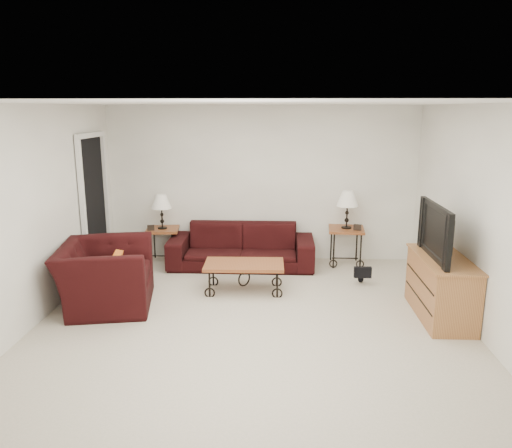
{
  "coord_description": "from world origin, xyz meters",
  "views": [
    {
      "loc": [
        0.31,
        -5.45,
        2.44
      ],
      "look_at": [
        0.0,
        0.7,
        1.0
      ],
      "focal_mm": 34.58,
      "sensor_mm": 36.0,
      "label": 1
    }
  ],
  "objects_px": {
    "side_table_right": "(346,246)",
    "armchair": "(106,275)",
    "coffee_table": "(244,277)",
    "backpack": "(361,266)",
    "television": "(444,231)",
    "lamp_right": "(347,210)",
    "tv_stand": "(441,287)",
    "side_table_left": "(163,245)",
    "sofa": "(241,246)",
    "lamp_left": "(162,212)"
  },
  "relations": [
    {
      "from": "side_table_left",
      "to": "television",
      "type": "height_order",
      "value": "television"
    },
    {
      "from": "side_table_left",
      "to": "side_table_right",
      "type": "relative_size",
      "value": 0.93
    },
    {
      "from": "side_table_right",
      "to": "coffee_table",
      "type": "height_order",
      "value": "side_table_right"
    },
    {
      "from": "side_table_left",
      "to": "lamp_left",
      "type": "distance_m",
      "value": 0.56
    },
    {
      "from": "side_table_right",
      "to": "lamp_right",
      "type": "bearing_deg",
      "value": 0.0
    },
    {
      "from": "side_table_left",
      "to": "tv_stand",
      "type": "bearing_deg",
      "value": -27.79
    },
    {
      "from": "sofa",
      "to": "backpack",
      "type": "distance_m",
      "value": 1.9
    },
    {
      "from": "sofa",
      "to": "side_table_right",
      "type": "bearing_deg",
      "value": 6.2
    },
    {
      "from": "backpack",
      "to": "television",
      "type": "bearing_deg",
      "value": -47.8
    },
    {
      "from": "backpack",
      "to": "coffee_table",
      "type": "bearing_deg",
      "value": -155.6
    },
    {
      "from": "lamp_right",
      "to": "coffee_table",
      "type": "distance_m",
      "value": 2.12
    },
    {
      "from": "side_table_left",
      "to": "television",
      "type": "distance_m",
      "value": 4.37
    },
    {
      "from": "backpack",
      "to": "side_table_right",
      "type": "bearing_deg",
      "value": 107.89
    },
    {
      "from": "lamp_left",
      "to": "lamp_right",
      "type": "relative_size",
      "value": 0.93
    },
    {
      "from": "lamp_right",
      "to": "television",
      "type": "relative_size",
      "value": 0.54
    },
    {
      "from": "lamp_right",
      "to": "television",
      "type": "height_order",
      "value": "television"
    },
    {
      "from": "side_table_right",
      "to": "lamp_left",
      "type": "distance_m",
      "value": 3.0
    },
    {
      "from": "sofa",
      "to": "lamp_right",
      "type": "bearing_deg",
      "value": 6.2
    },
    {
      "from": "side_table_left",
      "to": "armchair",
      "type": "bearing_deg",
      "value": -98.69
    },
    {
      "from": "lamp_left",
      "to": "sofa",
      "type": "bearing_deg",
      "value": -7.92
    },
    {
      "from": "coffee_table",
      "to": "lamp_right",
      "type": "bearing_deg",
      "value": 39.89
    },
    {
      "from": "television",
      "to": "backpack",
      "type": "xyz_separation_m",
      "value": [
        -0.73,
        1.16,
        -0.82
      ]
    },
    {
      "from": "tv_stand",
      "to": "side_table_left",
      "type": "bearing_deg",
      "value": 152.21
    },
    {
      "from": "television",
      "to": "side_table_left",
      "type": "bearing_deg",
      "value": -117.91
    },
    {
      "from": "side_table_left",
      "to": "armchair",
      "type": "relative_size",
      "value": 0.45
    },
    {
      "from": "coffee_table",
      "to": "backpack",
      "type": "xyz_separation_m",
      "value": [
        1.65,
        0.43,
        0.04
      ]
    },
    {
      "from": "side_table_right",
      "to": "armchair",
      "type": "xyz_separation_m",
      "value": [
        -3.24,
        -1.87,
        0.1
      ]
    },
    {
      "from": "lamp_right",
      "to": "tv_stand",
      "type": "bearing_deg",
      "value": -66.63
    },
    {
      "from": "lamp_left",
      "to": "coffee_table",
      "type": "bearing_deg",
      "value": -42.13
    },
    {
      "from": "side_table_right",
      "to": "backpack",
      "type": "height_order",
      "value": "side_table_right"
    },
    {
      "from": "side_table_left",
      "to": "tv_stand",
      "type": "height_order",
      "value": "tv_stand"
    },
    {
      "from": "sofa",
      "to": "armchair",
      "type": "height_order",
      "value": "armchair"
    },
    {
      "from": "side_table_right",
      "to": "coffee_table",
      "type": "relative_size",
      "value": 0.56
    },
    {
      "from": "sofa",
      "to": "coffee_table",
      "type": "xyz_separation_m",
      "value": [
        0.12,
        -1.1,
        -0.13
      ]
    },
    {
      "from": "coffee_table",
      "to": "tv_stand",
      "type": "xyz_separation_m",
      "value": [
        2.4,
        -0.73,
        0.17
      ]
    },
    {
      "from": "side_table_left",
      "to": "lamp_left",
      "type": "relative_size",
      "value": 1.0
    },
    {
      "from": "tv_stand",
      "to": "armchair",
      "type": "bearing_deg",
      "value": 177.98
    },
    {
      "from": "side_table_left",
      "to": "coffee_table",
      "type": "bearing_deg",
      "value": -42.13
    },
    {
      "from": "coffee_table",
      "to": "tv_stand",
      "type": "bearing_deg",
      "value": -16.93
    },
    {
      "from": "sofa",
      "to": "television",
      "type": "bearing_deg",
      "value": -36.18
    },
    {
      "from": "lamp_right",
      "to": "backpack",
      "type": "height_order",
      "value": "lamp_right"
    },
    {
      "from": "lamp_left",
      "to": "television",
      "type": "distance_m",
      "value": 4.31
    },
    {
      "from": "lamp_right",
      "to": "coffee_table",
      "type": "relative_size",
      "value": 0.56
    },
    {
      "from": "lamp_right",
      "to": "television",
      "type": "bearing_deg",
      "value": -67.11
    },
    {
      "from": "lamp_left",
      "to": "coffee_table",
      "type": "distance_m",
      "value": 2.01
    },
    {
      "from": "side_table_left",
      "to": "tv_stand",
      "type": "xyz_separation_m",
      "value": [
        3.82,
        -2.01,
        0.09
      ]
    },
    {
      "from": "sofa",
      "to": "armchair",
      "type": "xyz_separation_m",
      "value": [
        -1.58,
        -1.69,
        0.07
      ]
    },
    {
      "from": "backpack",
      "to": "tv_stand",
      "type": "bearing_deg",
      "value": -47.1
    },
    {
      "from": "side_table_right",
      "to": "coffee_table",
      "type": "distance_m",
      "value": 2.0
    },
    {
      "from": "side_table_right",
      "to": "armchair",
      "type": "distance_m",
      "value": 3.74
    }
  ]
}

